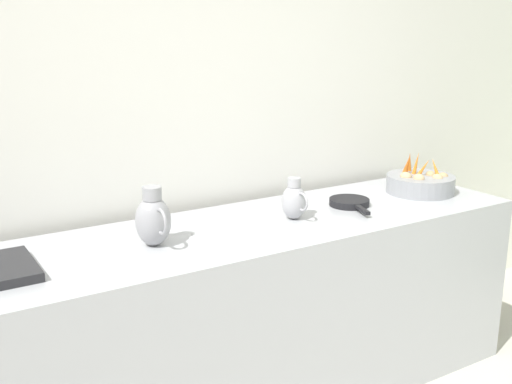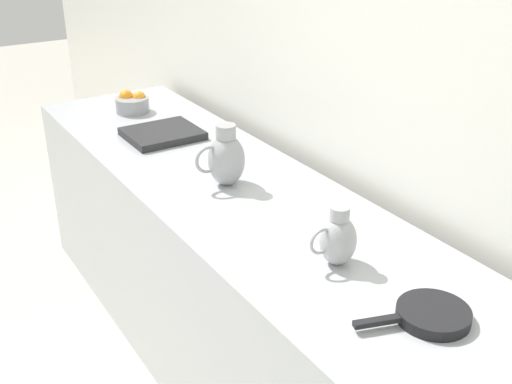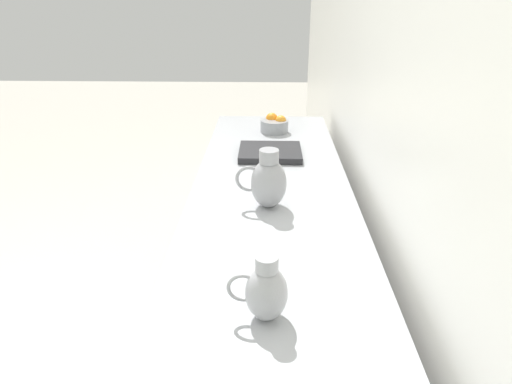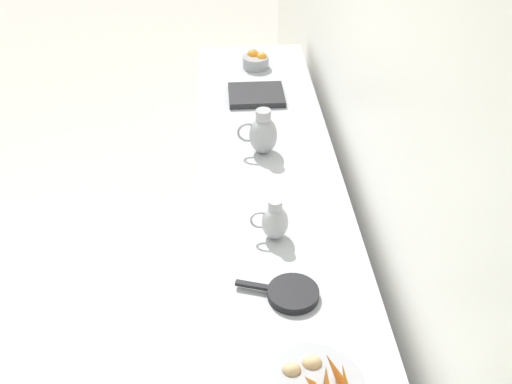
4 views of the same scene
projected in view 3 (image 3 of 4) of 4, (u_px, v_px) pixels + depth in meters
name	position (u px, v px, depth m)	size (l,w,h in m)	color
tile_wall_left	(489.00, 113.00, 1.03)	(0.10, 8.62, 3.00)	white
prep_counter	(271.00, 324.00, 1.93)	(0.74, 3.34, 0.91)	#ADAFB5
orange_bowl	(275.00, 124.00, 2.91)	(0.18, 0.18, 0.11)	gray
metal_pitcher_tall	(268.00, 182.00, 1.90)	(0.21, 0.15, 0.25)	#939399
metal_pitcher_short	(266.00, 291.00, 1.26)	(0.17, 0.12, 0.20)	#A3A3A8
counter_sink_basin	(270.00, 152.00, 2.51)	(0.34, 0.30, 0.04)	#232326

